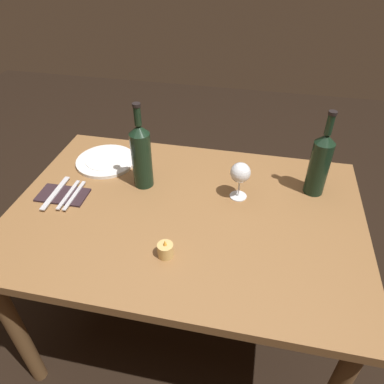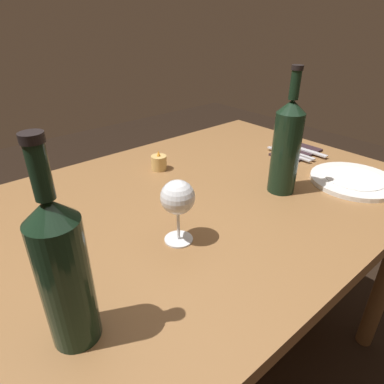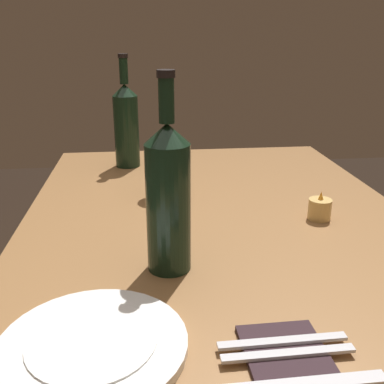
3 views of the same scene
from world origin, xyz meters
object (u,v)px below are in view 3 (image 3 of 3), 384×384
folded_napkin (294,371)px  wine_bottle (126,124)px  votive_candle (320,210)px  fork_inner (288,353)px  fork_outer (283,341)px  wine_glass_left (161,155)px  wine_bottle_second (168,196)px  dinner_plate (93,345)px

folded_napkin → wine_bottle: bearing=-166.5°
votive_candle → fork_inner: (0.45, -0.22, -0.01)m
wine_bottle → fork_inner: wine_bottle is taller
fork_outer → folded_napkin: bearing=-0.0°
votive_candle → folded_napkin: bearing=-24.4°
wine_glass_left → folded_napkin: (0.67, 0.14, -0.11)m
wine_bottle_second → fork_outer: 0.30m
fork_inner → votive_candle: bearing=154.4°
wine_glass_left → votive_candle: (0.20, 0.35, -0.09)m
wine_bottle → fork_inner: size_ratio=1.91×
wine_bottle_second → dinner_plate: bearing=-28.8°
wine_glass_left → fork_inner: (0.64, 0.14, -0.10)m
fork_inner → fork_outer: (-0.02, 0.00, 0.00)m
folded_napkin → fork_inner: 0.03m
votive_candle → folded_napkin: (0.47, -0.22, -0.02)m
wine_bottle_second → folded_napkin: size_ratio=1.83×
wine_bottle → votive_candle: 0.67m
wine_glass_left → wine_bottle: 0.30m
votive_candle → folded_napkin: size_ratio=0.35×
fork_inner → wine_glass_left: bearing=-168.1°
wine_bottle → fork_inner: (0.93, 0.23, -0.12)m
fork_inner → fork_outer: bearing=180.0°
wine_bottle_second → dinner_plate: size_ratio=1.35×
dinner_plate → fork_inner: size_ratio=1.44×
wine_bottle_second → votive_candle: size_ratio=5.23×
wine_bottle → fork_inner: bearing=13.9°
votive_candle → fork_outer: 0.47m
dinner_plate → wine_bottle_second: bearing=151.2°
dinner_plate → fork_outer: 0.26m
wine_glass_left → wine_bottle_second: wine_bottle_second is taller
folded_napkin → fork_inner: bearing=180.0°
wine_bottle → fork_inner: 0.97m
wine_glass_left → wine_bottle_second: bearing=-0.5°
fork_inner → folded_napkin: bearing=-0.0°
wine_bottle_second → fork_inner: 0.32m
wine_bottle_second → dinner_plate: 0.28m
votive_candle → fork_outer: size_ratio=0.37×
dinner_plate → fork_outer: dinner_plate is taller
folded_napkin → wine_glass_left: bearing=-168.5°
wine_glass_left → wine_bottle_second: size_ratio=0.43×
folded_napkin → fork_outer: 0.05m
wine_bottle → dinner_plate: (0.88, -0.03, -0.13)m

